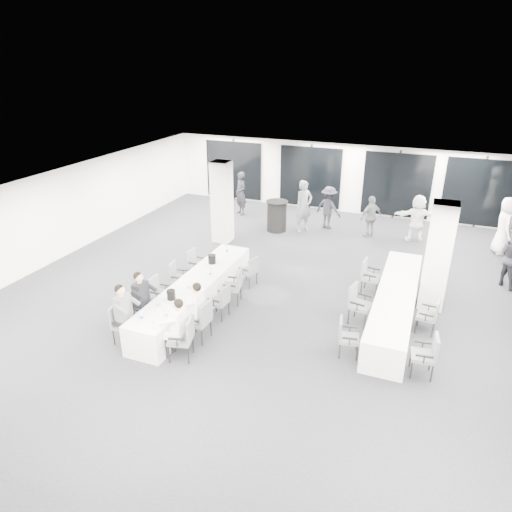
{
  "coord_description": "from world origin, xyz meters",
  "views": [
    {
      "loc": [
        3.83,
        -10.32,
        5.97
      ],
      "look_at": [
        -0.19,
        -0.2,
        1.19
      ],
      "focal_mm": 32.0,
      "sensor_mm": 36.0,
      "label": 1
    }
  ],
  "objects_px": {
    "chair_main_left_fourth": "(177,276)",
    "chair_side_left_near": "(346,335)",
    "chair_main_right_fourth": "(235,284)",
    "standing_guest_f": "(418,215)",
    "standing_guest_c": "(329,205)",
    "chair_side_right_near": "(427,353)",
    "standing_guest_a": "(304,203)",
    "chair_main_left_mid": "(159,291)",
    "chair_side_left_far": "(369,274)",
    "ice_bucket_far": "(212,259)",
    "chair_main_left_near": "(121,321)",
    "cocktail_table": "(277,216)",
    "ice_bucket_near": "(171,295)",
    "chair_main_right_near": "(184,336)",
    "chair_side_left_mid": "(358,302)",
    "chair_side_right_mid": "(431,314)",
    "banquet_table_main": "(196,294)",
    "chair_side_right_far": "(434,285)",
    "standing_guest_d": "(371,214)",
    "chair_main_right_mid": "(221,300)",
    "chair_main_left_second": "(139,306)",
    "chair_main_right_second": "(201,318)",
    "chair_main_left_far": "(195,262)",
    "standing_guest_g": "(241,191)",
    "chair_main_right_far": "(250,270)",
    "standing_guest_e": "(506,222)",
    "banquet_table_side": "(395,305)"
  },
  "relations": [
    {
      "from": "chair_main_left_fourth",
      "to": "chair_side_left_near",
      "type": "xyz_separation_m",
      "value": [
        4.82,
        -1.12,
        -0.02
      ]
    },
    {
      "from": "chair_main_right_fourth",
      "to": "standing_guest_f",
      "type": "distance_m",
      "value": 7.62
    },
    {
      "from": "standing_guest_c",
      "to": "chair_side_right_near",
      "type": "bearing_deg",
      "value": 136.57
    },
    {
      "from": "standing_guest_a",
      "to": "standing_guest_f",
      "type": "distance_m",
      "value": 3.97
    },
    {
      "from": "chair_side_left_near",
      "to": "standing_guest_f",
      "type": "bearing_deg",
      "value": 162.54
    },
    {
      "from": "chair_main_left_mid",
      "to": "chair_side_left_far",
      "type": "height_order",
      "value": "chair_side_left_far"
    },
    {
      "from": "chair_side_left_near",
      "to": "ice_bucket_far",
      "type": "relative_size",
      "value": 3.51
    },
    {
      "from": "ice_bucket_far",
      "to": "chair_main_left_near",
      "type": "bearing_deg",
      "value": -103.34
    },
    {
      "from": "chair_main_left_mid",
      "to": "cocktail_table",
      "type": "bearing_deg",
      "value": 170.82
    },
    {
      "from": "chair_main_left_mid",
      "to": "ice_bucket_near",
      "type": "relative_size",
      "value": 3.88
    },
    {
      "from": "chair_main_right_near",
      "to": "chair_side_left_mid",
      "type": "distance_m",
      "value": 4.23
    },
    {
      "from": "chair_main_left_near",
      "to": "chair_side_right_mid",
      "type": "bearing_deg",
      "value": 104.47
    },
    {
      "from": "banquet_table_main",
      "to": "chair_side_right_mid",
      "type": "relative_size",
      "value": 5.62
    },
    {
      "from": "chair_side_right_far",
      "to": "standing_guest_f",
      "type": "distance_m",
      "value": 4.72
    },
    {
      "from": "chair_side_left_near",
      "to": "chair_side_left_far",
      "type": "bearing_deg",
      "value": 169.52
    },
    {
      "from": "standing_guest_d",
      "to": "chair_side_left_mid",
      "type": "bearing_deg",
      "value": 47.61
    },
    {
      "from": "chair_side_left_near",
      "to": "chair_main_right_mid",
      "type": "bearing_deg",
      "value": -107.95
    },
    {
      "from": "banquet_table_main",
      "to": "standing_guest_f",
      "type": "distance_m",
      "value": 8.58
    },
    {
      "from": "chair_main_left_second",
      "to": "chair_main_right_second",
      "type": "xyz_separation_m",
      "value": [
        1.67,
        0.0,
        0.03
      ]
    },
    {
      "from": "chair_side_right_mid",
      "to": "chair_main_left_second",
      "type": "bearing_deg",
      "value": 114.6
    },
    {
      "from": "chair_main_left_mid",
      "to": "ice_bucket_near",
      "type": "height_order",
      "value": "ice_bucket_near"
    },
    {
      "from": "chair_main_left_fourth",
      "to": "standing_guest_c",
      "type": "height_order",
      "value": "standing_guest_c"
    },
    {
      "from": "ice_bucket_near",
      "to": "chair_main_left_far",
      "type": "bearing_deg",
      "value": 106.76
    },
    {
      "from": "chair_side_left_far",
      "to": "chair_side_right_far",
      "type": "distance_m",
      "value": 1.68
    },
    {
      "from": "chair_side_left_mid",
      "to": "standing_guest_g",
      "type": "xyz_separation_m",
      "value": [
        -5.94,
        6.62,
        0.43
      ]
    },
    {
      "from": "chair_main_right_second",
      "to": "chair_main_right_mid",
      "type": "relative_size",
      "value": 1.12
    },
    {
      "from": "chair_main_right_far",
      "to": "standing_guest_f",
      "type": "relative_size",
      "value": 0.46
    },
    {
      "from": "chair_main_left_near",
      "to": "chair_main_right_second",
      "type": "height_order",
      "value": "chair_main_right_second"
    },
    {
      "from": "chair_main_left_far",
      "to": "chair_side_left_far",
      "type": "xyz_separation_m",
      "value": [
        4.81,
        0.97,
        0.04
      ]
    },
    {
      "from": "chair_main_right_second",
      "to": "chair_side_left_far",
      "type": "xyz_separation_m",
      "value": [
        3.14,
        3.74,
        -0.02
      ]
    },
    {
      "from": "chair_main_left_mid",
      "to": "chair_side_right_near",
      "type": "distance_m",
      "value": 6.48
    },
    {
      "from": "chair_side_left_mid",
      "to": "chair_side_right_far",
      "type": "height_order",
      "value": "chair_side_right_far"
    },
    {
      "from": "standing_guest_g",
      "to": "standing_guest_c",
      "type": "bearing_deg",
      "value": 34.94
    },
    {
      "from": "chair_main_right_far",
      "to": "banquet_table_main",
      "type": "bearing_deg",
      "value": 166.58
    },
    {
      "from": "chair_main_right_near",
      "to": "standing_guest_g",
      "type": "bearing_deg",
      "value": 1.51
    },
    {
      "from": "standing_guest_a",
      "to": "chair_main_right_fourth",
      "type": "bearing_deg",
      "value": -143.86
    },
    {
      "from": "chair_main_left_mid",
      "to": "standing_guest_g",
      "type": "bearing_deg",
      "value": -173.4
    },
    {
      "from": "chair_main_left_mid",
      "to": "chair_main_right_near",
      "type": "distance_m",
      "value": 2.3
    },
    {
      "from": "chair_side_right_mid",
      "to": "standing_guest_a",
      "type": "relative_size",
      "value": 0.41
    },
    {
      "from": "chair_main_right_fourth",
      "to": "standing_guest_g",
      "type": "bearing_deg",
      "value": 11.46
    },
    {
      "from": "chair_main_left_mid",
      "to": "standing_guest_c",
      "type": "xyz_separation_m",
      "value": [
        2.58,
        7.52,
        0.4
      ]
    },
    {
      "from": "chair_main_right_near",
      "to": "chair_main_right_second",
      "type": "relative_size",
      "value": 1.01
    },
    {
      "from": "cocktail_table",
      "to": "chair_side_right_far",
      "type": "bearing_deg",
      "value": -33.87
    },
    {
      "from": "chair_main_left_near",
      "to": "chair_main_right_fourth",
      "type": "height_order",
      "value": "chair_main_right_fourth"
    },
    {
      "from": "chair_side_left_near",
      "to": "standing_guest_a",
      "type": "xyz_separation_m",
      "value": [
        -3.02,
        7.12,
        0.58
      ]
    },
    {
      "from": "cocktail_table",
      "to": "standing_guest_e",
      "type": "distance_m",
      "value": 7.63
    },
    {
      "from": "banquet_table_side",
      "to": "chair_side_right_far",
      "type": "xyz_separation_m",
      "value": [
        0.84,
        1.04,
        0.21
      ]
    },
    {
      "from": "chair_side_right_near",
      "to": "chair_main_left_fourth",
      "type": "bearing_deg",
      "value": 72.86
    },
    {
      "from": "standing_guest_a",
      "to": "standing_guest_f",
      "type": "bearing_deg",
      "value": -44.84
    },
    {
      "from": "banquet_table_main",
      "to": "chair_side_right_far",
      "type": "relative_size",
      "value": 4.84
    }
  ]
}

